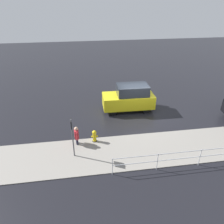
{
  "coord_description": "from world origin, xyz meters",
  "views": [
    {
      "loc": [
        4.14,
        13.99,
        8.08
      ],
      "look_at": [
        2.16,
        0.93,
        0.9
      ],
      "focal_mm": 35.0,
      "sensor_mm": 36.0,
      "label": 1
    }
  ],
  "objects_px": {
    "moving_hatchback": "(129,98)",
    "sign_post": "(72,133)",
    "fire_hydrant": "(94,136)",
    "pedestrian": "(77,135)"
  },
  "relations": [
    {
      "from": "moving_hatchback",
      "to": "fire_hydrant",
      "type": "xyz_separation_m",
      "value": [
        3.02,
        3.83,
        -0.63
      ]
    },
    {
      "from": "pedestrian",
      "to": "fire_hydrant",
      "type": "bearing_deg",
      "value": -174.77
    },
    {
      "from": "moving_hatchback",
      "to": "sign_post",
      "type": "xyz_separation_m",
      "value": [
        4.26,
        5.04,
        0.55
      ]
    },
    {
      "from": "moving_hatchback",
      "to": "pedestrian",
      "type": "relative_size",
      "value": 3.22
    },
    {
      "from": "moving_hatchback",
      "to": "fire_hydrant",
      "type": "height_order",
      "value": "moving_hatchback"
    },
    {
      "from": "fire_hydrant",
      "to": "pedestrian",
      "type": "relative_size",
      "value": 0.66
    },
    {
      "from": "moving_hatchback",
      "to": "fire_hydrant",
      "type": "distance_m",
      "value": 4.92
    },
    {
      "from": "moving_hatchback",
      "to": "fire_hydrant",
      "type": "relative_size",
      "value": 4.9
    },
    {
      "from": "sign_post",
      "to": "pedestrian",
      "type": "bearing_deg",
      "value": -98.83
    },
    {
      "from": "moving_hatchback",
      "to": "pedestrian",
      "type": "distance_m",
      "value": 5.68
    }
  ]
}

